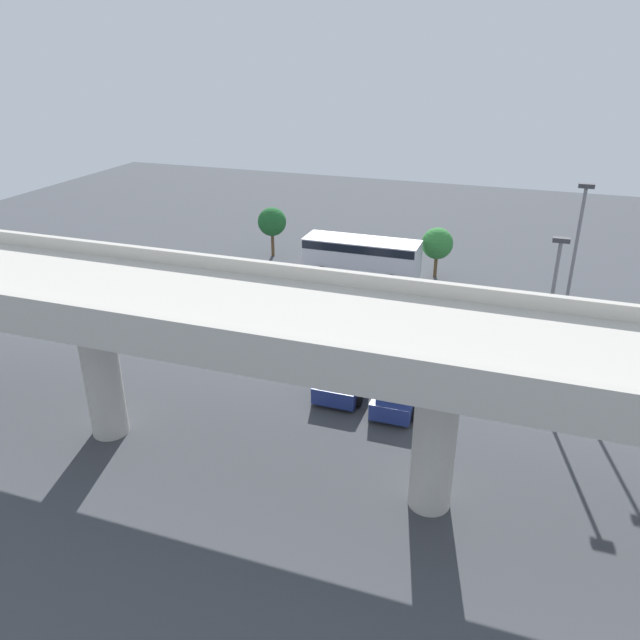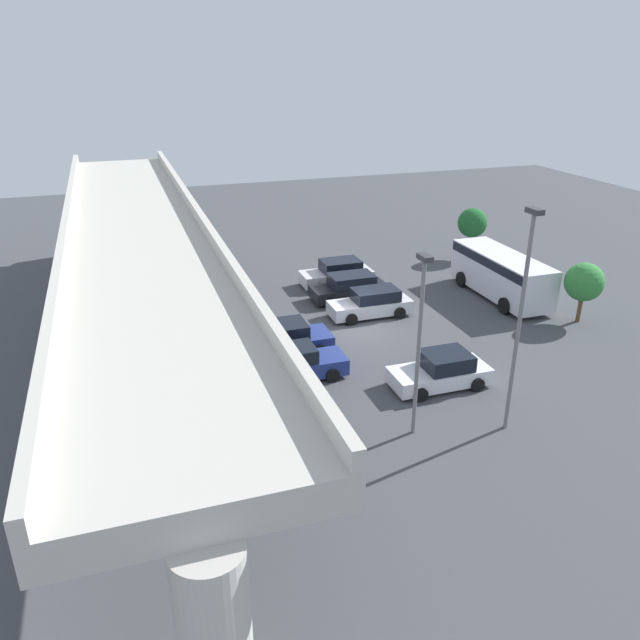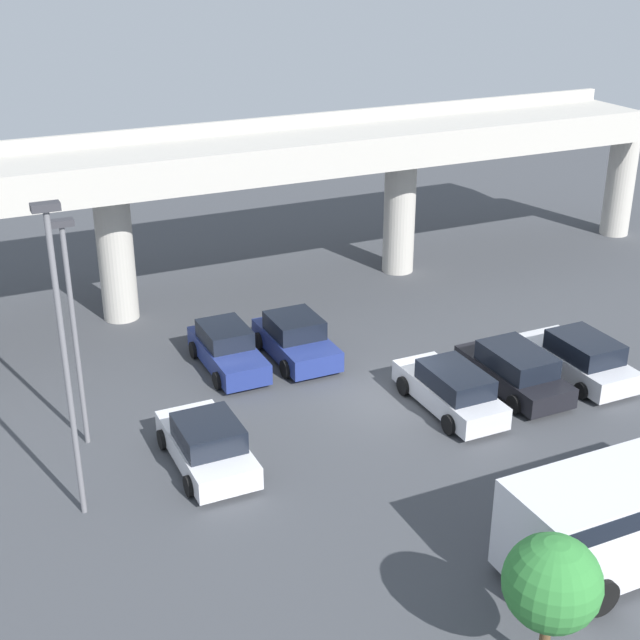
{
  "view_description": "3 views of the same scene",
  "coord_description": "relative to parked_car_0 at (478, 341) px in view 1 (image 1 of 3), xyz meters",
  "views": [
    {
      "loc": [
        -8.84,
        29.03,
        15.04
      ],
      "look_at": [
        0.48,
        2.47,
        2.34
      ],
      "focal_mm": 35.0,
      "sensor_mm": 36.0,
      "label": 1
    },
    {
      "loc": [
        -28.98,
        12.05,
        14.04
      ],
      "look_at": [
        -1.43,
        2.82,
        1.53
      ],
      "focal_mm": 35.0,
      "sensor_mm": 36.0,
      "label": 2
    },
    {
      "loc": [
        -13.71,
        -23.63,
        15.09
      ],
      "look_at": [
        -1.41,
        2.7,
        2.29
      ],
      "focal_mm": 50.0,
      "sensor_mm": 36.0,
      "label": 3
    }
  ],
  "objects": [
    {
      "name": "parked_car_3",
      "position": [
        8.6,
        -0.2,
        0.03
      ],
      "size": [
        2.02,
        4.76,
        1.6
      ],
      "rotation": [
        0.0,
        0.0,
        1.57
      ],
      "color": "silver",
      "rests_on": "ground_plane"
    },
    {
      "name": "parked_car_0",
      "position": [
        0.0,
        0.0,
        0.0
      ],
      "size": [
        2.2,
        4.55,
        1.6
      ],
      "rotation": [
        0.0,
        0.0,
        1.57
      ],
      "color": "silver",
      "rests_on": "ground_plane"
    },
    {
      "name": "ground_plane",
      "position": [
        6.99,
        1.12,
        -0.73
      ],
      "size": [
        86.05,
        86.05,
        0.0
      ],
      "primitive_type": "plane",
      "color": "#424449"
    },
    {
      "name": "shuttle_bus",
      "position": [
        8.86,
        -8.92,
        0.92
      ],
      "size": [
        7.84,
        2.76,
        2.75
      ],
      "rotation": [
        0.0,
        0.0,
        3.14
      ],
      "color": "silver",
      "rests_on": "ground_plane"
    },
    {
      "name": "parked_car_5",
      "position": [
        14.16,
        -0.16,
        0.04
      ],
      "size": [
        2.17,
        4.67,
        1.65
      ],
      "rotation": [
        0.0,
        0.0,
        1.57
      ],
      "color": "silver",
      "rests_on": "ground_plane"
    },
    {
      "name": "tree_front_centre",
      "position": [
        16.51,
        -11.41,
        1.9
      ],
      "size": [
        2.13,
        2.13,
        3.71
      ],
      "color": "brown",
      "rests_on": "ground_plane"
    },
    {
      "name": "lamp_post_near_aisle",
      "position": [
        -3.94,
        -0.83,
        4.49
      ],
      "size": [
        0.7,
        0.35,
        9.02
      ],
      "color": "slate",
      "rests_on": "ground_plane"
    },
    {
      "name": "lamp_post_mid_lot",
      "position": [
        -3.08,
        2.9,
        3.66
      ],
      "size": [
        0.7,
        0.35,
        7.43
      ],
      "color": "slate",
      "rests_on": "ground_plane"
    },
    {
      "name": "parked_car_1",
      "position": [
        2.79,
        6.03,
        0.01
      ],
      "size": [
        2.01,
        4.5,
        1.6
      ],
      "rotation": [
        0.0,
        0.0,
        -1.57
      ],
      "color": "navy",
      "rests_on": "ground_plane"
    },
    {
      "name": "parked_car_4",
      "position": [
        11.41,
        0.04,
        0.04
      ],
      "size": [
        2.17,
        4.7,
        1.6
      ],
      "rotation": [
        0.0,
        0.0,
        1.57
      ],
      "color": "black",
      "rests_on": "ground_plane"
    },
    {
      "name": "tree_front_left",
      "position": [
        4.11,
        -10.98,
        1.62
      ],
      "size": [
        2.15,
        2.15,
        3.44
      ],
      "color": "brown",
      "rests_on": "ground_plane"
    },
    {
      "name": "highway_overpass",
      "position": [
        6.99,
        12.35,
        4.96
      ],
      "size": [
        41.63,
        6.18,
        7.25
      ],
      "color": "#BCB7AD",
      "rests_on": "ground_plane"
    },
    {
      "name": "parked_car_2",
      "position": [
        5.43,
        5.7,
        0.04
      ],
      "size": [
        2.22,
        4.31,
        1.66
      ],
      "rotation": [
        0.0,
        0.0,
        -1.57
      ],
      "color": "navy",
      "rests_on": "ground_plane"
    }
  ]
}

